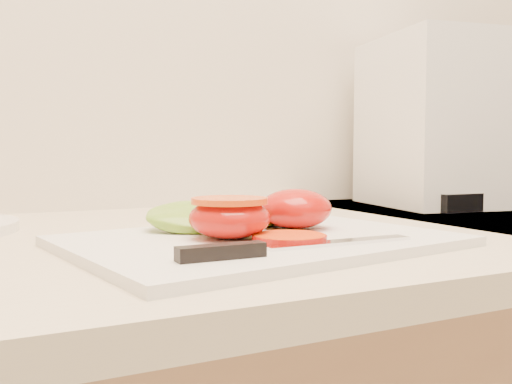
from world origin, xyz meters
name	(u,v)px	position (x,y,z in m)	size (l,w,h in m)	color
cutting_board	(260,241)	(-0.12, 1.56, 0.94)	(0.38, 0.27, 0.01)	silver
tomato_half_dome	(295,209)	(-0.06, 1.59, 0.96)	(0.08, 0.08, 0.05)	#B61005
tomato_half_cut	(230,216)	(-0.16, 1.55, 0.96)	(0.08, 0.08, 0.04)	#B61005
tomato_slice_0	(289,238)	(-0.11, 1.51, 0.94)	(0.07, 0.07, 0.01)	orange
lettuce_leaf_0	(208,217)	(-0.15, 1.63, 0.95)	(0.14, 0.10, 0.03)	#96C233
lettuce_leaf_1	(240,215)	(-0.11, 1.64, 0.95)	(0.12, 0.09, 0.03)	#96C233
knife	(272,248)	(-0.16, 1.46, 0.94)	(0.24, 0.04, 0.01)	silver
appliance	(435,123)	(0.36, 1.82, 1.08)	(0.20, 0.25, 0.30)	white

